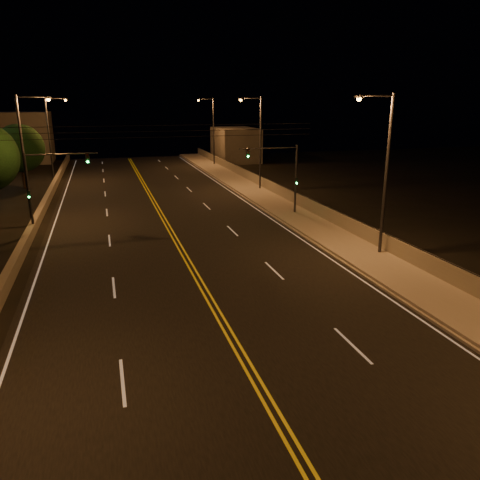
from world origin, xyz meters
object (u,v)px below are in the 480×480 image
object	(u,v)px
streetlight_2	(258,138)
streetlight_5	(27,153)
traffic_signal_right	(285,172)
streetlight_1	(383,167)
traffic_signal_left	(43,182)
streetlight_6	(51,135)
tree_2	(20,148)
streetlight_3	(212,128)

from	to	relation	value
streetlight_2	streetlight_5	size ratio (longest dim) A/B	1.00
traffic_signal_right	streetlight_1	bearing A→B (deg)	-82.50
streetlight_1	traffic_signal_left	xyz separation A→B (m)	(-20.32, 11.80, -1.87)
streetlight_1	streetlight_6	size ratio (longest dim) A/B	1.00
streetlight_2	traffic_signal_left	size ratio (longest dim) A/B	1.66
traffic_signal_left	tree_2	xyz separation A→B (m)	(-4.31, 20.61, 0.68)
streetlight_1	streetlight_2	world-z (taller)	same
streetlight_3	tree_2	world-z (taller)	streetlight_3
streetlight_1	streetlight_3	world-z (taller)	same
traffic_signal_right	traffic_signal_left	size ratio (longest dim) A/B	1.00
traffic_signal_right	tree_2	xyz separation A→B (m)	(-23.08, 20.61, 0.68)
streetlight_2	traffic_signal_right	xyz separation A→B (m)	(-1.55, -11.66, -1.87)
streetlight_2	streetlight_6	world-z (taller)	same
streetlight_1	streetlight_5	xyz separation A→B (m)	(-21.48, 14.29, 0.00)
traffic_signal_left	tree_2	distance (m)	21.06
streetlight_2	tree_2	size ratio (longest dim) A/B	1.39
streetlight_6	traffic_signal_left	world-z (taller)	streetlight_6
streetlight_3	traffic_signal_right	distance (m)	33.31
streetlight_5	tree_2	bearing A→B (deg)	99.87
tree_2	streetlight_1	bearing A→B (deg)	-52.77
streetlight_3	traffic_signal_right	xyz separation A→B (m)	(-1.55, -33.22, -1.87)
streetlight_6	traffic_signal_left	distance (m)	23.29
streetlight_5	streetlight_2	bearing A→B (deg)	23.11
traffic_signal_left	tree_2	world-z (taller)	tree_2
streetlight_5	traffic_signal_right	size ratio (longest dim) A/B	1.66
streetlight_2	streetlight_3	xyz separation A→B (m)	(0.00, 21.56, 0.00)
streetlight_3	streetlight_5	distance (m)	37.49
streetlight_2	streetlight_6	bearing A→B (deg)	151.77
traffic_signal_right	streetlight_2	bearing A→B (deg)	82.41
streetlight_2	streetlight_5	bearing A→B (deg)	-156.89
streetlight_3	streetlight_5	size ratio (longest dim) A/B	1.00
streetlight_1	tree_2	distance (m)	40.73
streetlight_1	traffic_signal_right	xyz separation A→B (m)	(-1.55, 11.80, -1.87)
streetlight_2	traffic_signal_right	world-z (taller)	streetlight_2
streetlight_3	streetlight_6	world-z (taller)	same
streetlight_1	streetlight_6	bearing A→B (deg)	121.54
streetlight_1	traffic_signal_left	distance (m)	23.58
streetlight_3	streetlight_1	bearing A→B (deg)	-90.00
traffic_signal_right	traffic_signal_left	distance (m)	18.77
streetlight_3	traffic_signal_right	bearing A→B (deg)	-92.68
streetlight_6	tree_2	distance (m)	4.25
traffic_signal_right	streetlight_6	bearing A→B (deg)	130.67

